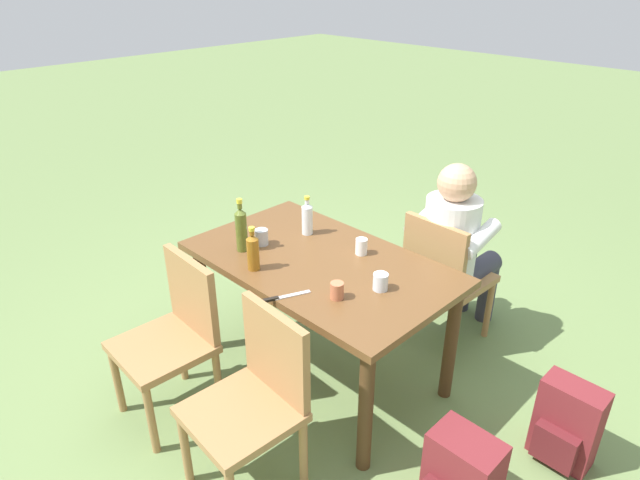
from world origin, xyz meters
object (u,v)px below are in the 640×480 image
cup_white (361,247)px  backpack_by_near_side (461,478)px  chair_far_right (443,274)px  backpack_by_far_side (566,425)px  person_in_white_shirt (456,244)px  table_knife (283,297)px  cup_glass (380,282)px  bottle_amber (253,251)px  bottle_clear (307,218)px  cup_steel (262,237)px  dining_table (320,276)px  bottle_olive (241,229)px  cup_terracotta (337,291)px  chair_near_right (255,395)px  chair_near_left (175,331)px

cup_white → backpack_by_near_side: (0.98, -0.45, -0.59)m
chair_far_right → backpack_by_far_side: size_ratio=1.97×
person_in_white_shirt → cup_white: 0.68m
table_knife → cup_glass: bearing=54.2°
bottle_amber → backpack_by_near_side: 1.42m
person_in_white_shirt → bottle_amber: size_ratio=4.91×
bottle_clear → cup_steel: bottle_clear is taller
bottle_amber → bottle_clear: bearing=102.2°
cup_white → cup_glass: bearing=-34.4°
backpack_by_far_side → bottle_amber: bearing=-155.2°
dining_table → bottle_olive: 0.50m
backpack_by_near_side → cup_terracotta: bearing=177.6°
chair_near_right → backpack_by_far_side: chair_near_right is taller
chair_far_right → chair_near_left: same height
chair_near_right → cup_steel: bearing=137.9°
dining_table → cup_terracotta: cup_terracotta is taller
bottle_amber → table_knife: bearing=-13.8°
bottle_clear → backpack_by_near_side: (1.37, -0.41, -0.65)m
bottle_amber → cup_terracotta: bottle_amber is taller
dining_table → chair_near_right: (0.33, -0.73, -0.16)m
chair_near_left → bottle_amber: 0.57m
chair_near_left → cup_steel: bearing=93.6°
cup_steel → chair_far_right: bearing=50.6°
dining_table → cup_steel: 0.40m
chair_near_right → bottle_clear: 1.15m
cup_terracotta → cup_white: cup_white is taller
dining_table → cup_white: bearing=62.2°
chair_near_right → bottle_clear: size_ratio=3.70×
bottle_olive → cup_terracotta: bottle_olive is taller
chair_far_right → table_knife: bearing=-99.5°
chair_near_right → cup_terracotta: bearing=91.1°
chair_far_right → table_knife: size_ratio=3.79×
bottle_olive → table_knife: (0.52, -0.17, -0.13)m
person_in_white_shirt → cup_terracotta: (-0.01, -1.04, 0.13)m
chair_near_left → backpack_by_near_side: chair_near_left is taller
cup_white → chair_far_right: bearing=67.8°
chair_near_left → backpack_by_near_side: 1.52m
chair_near_right → backpack_by_far_side: (0.96, 1.09, -0.28)m
cup_terracotta → backpack_by_far_side: bearing=30.6°
chair_near_right → cup_white: 1.01m
chair_near_left → person_in_white_shirt: person_in_white_shirt is taller
cup_steel → backpack_by_far_side: (1.65, 0.47, -0.58)m
table_knife → backpack_by_near_side: 1.11m
dining_table → bottle_olive: (-0.38, -0.22, 0.23)m
dining_table → cup_terracotta: (0.32, -0.21, 0.14)m
bottle_clear → cup_white: 0.40m
cup_steel → chair_near_left: bearing=-86.4°
chair_near_right → table_knife: size_ratio=3.79×
bottle_olive → backpack_by_far_side: bottle_olive is taller
cup_steel → backpack_by_near_side: bearing=-5.3°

